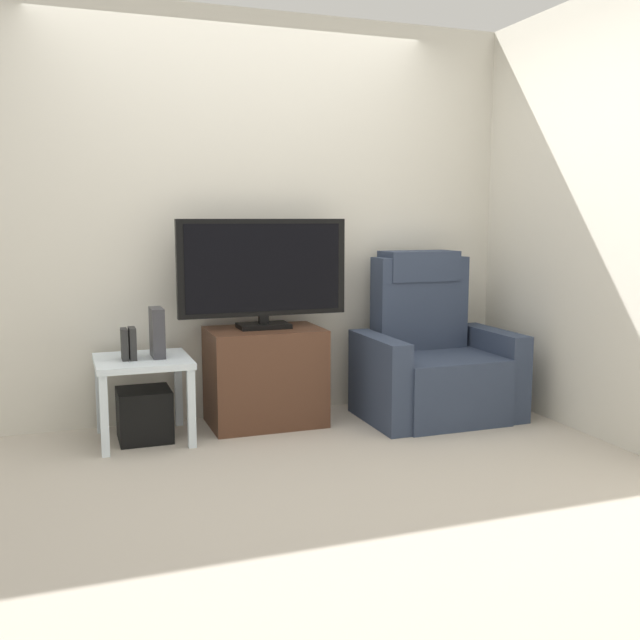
{
  "coord_description": "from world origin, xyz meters",
  "views": [
    {
      "loc": [
        -1.11,
        -3.49,
        1.3
      ],
      "look_at": [
        0.32,
        0.5,
        0.7
      ],
      "focal_mm": 40.51,
      "sensor_mm": 36.0,
      "label": 1
    }
  ],
  "objects_px": {
    "television": "(263,271)",
    "recliner_armchair": "(433,360)",
    "game_console": "(157,332)",
    "book_leftmost": "(124,344)",
    "book_middle": "(132,343)",
    "tv_stand": "(265,376)",
    "subwoofer_box": "(144,415)",
    "side_table": "(143,371)"
  },
  "relations": [
    {
      "from": "television",
      "to": "recliner_armchair",
      "type": "xyz_separation_m",
      "value": [
        1.1,
        -0.19,
        -0.6
      ]
    },
    {
      "from": "recliner_armchair",
      "to": "game_console",
      "type": "xyz_separation_m",
      "value": [
        -1.77,
        0.09,
        0.26
      ]
    },
    {
      "from": "book_leftmost",
      "to": "book_middle",
      "type": "relative_size",
      "value": 0.98
    },
    {
      "from": "television",
      "to": "book_middle",
      "type": "relative_size",
      "value": 5.76
    },
    {
      "from": "game_console",
      "to": "recliner_armchair",
      "type": "bearing_deg",
      "value": -2.94
    },
    {
      "from": "tv_stand",
      "to": "television",
      "type": "xyz_separation_m",
      "value": [
        -0.0,
        0.02,
        0.67
      ]
    },
    {
      "from": "tv_stand",
      "to": "book_leftmost",
      "type": "relative_size",
      "value": 3.89
    },
    {
      "from": "recliner_armchair",
      "to": "book_middle",
      "type": "bearing_deg",
      "value": 167.7
    },
    {
      "from": "tv_stand",
      "to": "recliner_armchair",
      "type": "distance_m",
      "value": 1.12
    },
    {
      "from": "tv_stand",
      "to": "television",
      "type": "bearing_deg",
      "value": 90.0
    },
    {
      "from": "television",
      "to": "subwoofer_box",
      "type": "distance_m",
      "value": 1.13
    },
    {
      "from": "tv_stand",
      "to": "side_table",
      "type": "distance_m",
      "value": 0.77
    },
    {
      "from": "television",
      "to": "subwoofer_box",
      "type": "height_order",
      "value": "television"
    },
    {
      "from": "tv_stand",
      "to": "subwoofer_box",
      "type": "height_order",
      "value": "tv_stand"
    },
    {
      "from": "subwoofer_box",
      "to": "book_middle",
      "type": "height_order",
      "value": "book_middle"
    },
    {
      "from": "television",
      "to": "book_leftmost",
      "type": "relative_size",
      "value": 5.88
    },
    {
      "from": "recliner_armchair",
      "to": "side_table",
      "type": "relative_size",
      "value": 2.0
    },
    {
      "from": "recliner_armchair",
      "to": "book_leftmost",
      "type": "xyz_separation_m",
      "value": [
        -1.96,
        0.06,
        0.21
      ]
    },
    {
      "from": "book_middle",
      "to": "book_leftmost",
      "type": "bearing_deg",
      "value": 180.0
    },
    {
      "from": "television",
      "to": "game_console",
      "type": "bearing_deg",
      "value": -172.04
    },
    {
      "from": "book_leftmost",
      "to": "game_console",
      "type": "height_order",
      "value": "game_console"
    },
    {
      "from": "side_table",
      "to": "book_leftmost",
      "type": "distance_m",
      "value": 0.2
    },
    {
      "from": "television",
      "to": "book_middle",
      "type": "distance_m",
      "value": 0.91
    },
    {
      "from": "side_table",
      "to": "subwoofer_box",
      "type": "xyz_separation_m",
      "value": [
        0.0,
        0.0,
        -0.26
      ]
    },
    {
      "from": "book_leftmost",
      "to": "subwoofer_box",
      "type": "bearing_deg",
      "value": 11.31
    },
    {
      "from": "side_table",
      "to": "book_middle",
      "type": "height_order",
      "value": "book_middle"
    },
    {
      "from": "television",
      "to": "side_table",
      "type": "height_order",
      "value": "television"
    },
    {
      "from": "recliner_armchair",
      "to": "side_table",
      "type": "height_order",
      "value": "recliner_armchair"
    },
    {
      "from": "subwoofer_box",
      "to": "game_console",
      "type": "distance_m",
      "value": 0.49
    },
    {
      "from": "game_console",
      "to": "book_middle",
      "type": "bearing_deg",
      "value": -168.32
    },
    {
      "from": "television",
      "to": "game_console",
      "type": "relative_size",
      "value": 3.7
    },
    {
      "from": "side_table",
      "to": "book_middle",
      "type": "distance_m",
      "value": 0.18
    },
    {
      "from": "subwoofer_box",
      "to": "book_middle",
      "type": "bearing_deg",
      "value": -160.06
    },
    {
      "from": "television",
      "to": "book_middle",
      "type": "bearing_deg",
      "value": -171.37
    },
    {
      "from": "side_table",
      "to": "game_console",
      "type": "bearing_deg",
      "value": 6.34
    },
    {
      "from": "television",
      "to": "book_leftmost",
      "type": "bearing_deg",
      "value": -171.81
    },
    {
      "from": "side_table",
      "to": "book_leftmost",
      "type": "xyz_separation_m",
      "value": [
        -0.1,
        -0.02,
        0.17
      ]
    },
    {
      "from": "book_leftmost",
      "to": "recliner_armchair",
      "type": "bearing_deg",
      "value": -1.78
    },
    {
      "from": "television",
      "to": "side_table",
      "type": "relative_size",
      "value": 1.98
    },
    {
      "from": "subwoofer_box",
      "to": "book_middle",
      "type": "distance_m",
      "value": 0.44
    },
    {
      "from": "television",
      "to": "game_console",
      "type": "xyz_separation_m",
      "value": [
        -0.67,
        -0.09,
        -0.34
      ]
    },
    {
      "from": "book_middle",
      "to": "game_console",
      "type": "xyz_separation_m",
      "value": [
        0.15,
        0.03,
        0.05
      ]
    }
  ]
}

